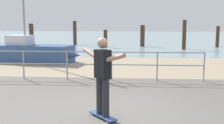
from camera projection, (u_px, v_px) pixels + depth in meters
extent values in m
cube|color=tan|center=(120.00, 66.00, 13.00)|extent=(24.00, 6.00, 0.04)
cube|color=#849EA3|center=(129.00, 37.00, 40.64)|extent=(72.00, 50.00, 0.04)
cylinder|color=gray|center=(24.00, 65.00, 9.82)|extent=(0.05, 0.05, 1.05)
cylinder|color=gray|center=(67.00, 66.00, 9.70)|extent=(0.05, 0.05, 1.05)
cylinder|color=gray|center=(112.00, 66.00, 9.58)|extent=(0.05, 0.05, 1.05)
cylinder|color=gray|center=(157.00, 67.00, 9.46)|extent=(0.05, 0.05, 1.05)
cylinder|color=gray|center=(204.00, 67.00, 9.34)|extent=(0.05, 0.05, 1.05)
cylinder|color=gray|center=(67.00, 52.00, 9.63)|extent=(9.54, 0.04, 0.04)
cylinder|color=gray|center=(67.00, 64.00, 9.69)|extent=(9.54, 0.04, 0.04)
cube|color=#335184|center=(31.00, 54.00, 14.13)|extent=(4.59, 2.21, 0.90)
cone|color=#335184|center=(70.00, 55.00, 13.56)|extent=(1.22, 0.96, 0.77)
cube|color=silver|center=(20.00, 40.00, 14.19)|extent=(1.35, 1.11, 0.50)
cube|color=#334C8C|center=(103.00, 116.00, 5.79)|extent=(0.68, 0.74, 0.02)
cylinder|color=#E5598C|center=(93.00, 115.00, 5.98)|extent=(0.06, 0.06, 0.06)
cylinder|color=#E5598C|center=(99.00, 113.00, 6.07)|extent=(0.06, 0.06, 0.06)
cylinder|color=#E5598C|center=(107.00, 122.00, 5.53)|extent=(0.06, 0.06, 0.06)
cylinder|color=#E5598C|center=(114.00, 121.00, 5.62)|extent=(0.06, 0.06, 0.06)
cylinder|color=#26262B|center=(100.00, 96.00, 5.83)|extent=(0.14, 0.14, 0.80)
cylinder|color=#26262B|center=(106.00, 98.00, 5.64)|extent=(0.14, 0.14, 0.80)
cube|color=black|center=(103.00, 64.00, 5.64)|extent=(0.39, 0.40, 0.60)
sphere|color=#9E755B|center=(102.00, 43.00, 5.57)|extent=(0.22, 0.22, 0.22)
cylinder|color=#9E755B|center=(91.00, 54.00, 5.97)|extent=(0.43, 0.48, 0.23)
cylinder|color=#9E755B|center=(116.00, 58.00, 5.26)|extent=(0.43, 0.48, 0.23)
cylinder|color=#422D1E|center=(31.00, 35.00, 22.84)|extent=(0.37, 0.37, 1.98)
cylinder|color=#422D1E|center=(75.00, 33.00, 25.30)|extent=(0.32, 0.32, 2.21)
cylinder|color=#422D1E|center=(105.00, 39.00, 22.69)|extent=(0.31, 0.31, 1.47)
cylinder|color=#422D1E|center=(142.00, 36.00, 23.52)|extent=(0.38, 0.38, 1.85)
cylinder|color=#422D1E|center=(184.00, 35.00, 20.88)|extent=(0.30, 0.30, 2.26)
cylinder|color=#422D1E|center=(218.00, 37.00, 22.66)|extent=(0.29, 0.29, 1.78)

